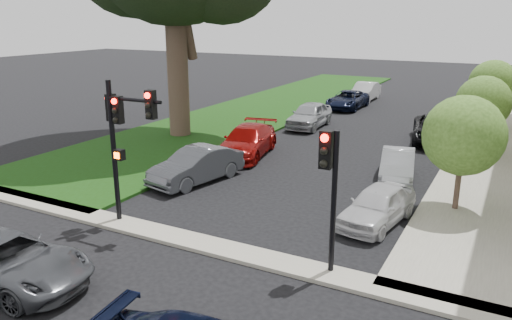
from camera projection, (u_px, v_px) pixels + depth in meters
The scene contains 18 objects.
ground at pixel (169, 277), 13.47m from camera, with size 140.00×140.00×0.00m, color black.
grass_strip at pixel (269, 107), 37.86m from camera, with size 8.00×44.00×0.12m, color #153709.
sidewalk_right at pixel (497, 128), 30.76m from camera, with size 3.50×44.00×0.12m, color #9B9683.
sidewalk_cross at pixel (210, 246), 15.15m from camera, with size 60.00×1.00×0.12m, color #9B9683.
small_tree_a at pixel (464, 136), 17.20m from camera, with size 2.80×2.80×4.20m.
small_tree_b at pixel (483, 103), 24.47m from camera, with size 2.65×2.65×3.98m.
small_tree_c at pixel (493, 83), 30.14m from camera, with size 2.82×2.82×4.23m.
traffic_signal_main at pixel (121, 127), 15.97m from camera, with size 2.35×0.61×4.83m.
traffic_signal_secondary at pixel (330, 176), 12.90m from camera, with size 0.50×0.40×4.01m.
car_cross_near at pixel (6, 261), 12.94m from camera, with size 2.21×4.79×1.33m, color #3F4247.
car_parked_0 at pixel (378, 205), 16.73m from camera, with size 1.54×3.83×1.31m, color silver.
car_parked_1 at pixel (397, 165), 21.31m from camera, with size 1.35×3.86×1.27m, color #999BA0.
car_parked_2 at pixel (436, 130), 27.38m from camera, with size 2.43×5.28×1.47m, color black.
car_parked_5 at pixel (196, 166), 20.90m from camera, with size 1.54×4.41×1.45m, color #3F4247.
car_parked_6 at pixel (247, 141), 24.88m from camera, with size 2.07×5.10×1.48m, color maroon.
car_parked_7 at pixel (309, 115), 31.18m from camera, with size 1.84×4.57×1.56m, color #999BA0.
car_parked_8 at pixel (348, 100), 37.43m from camera, with size 2.22×4.81×1.34m, color black.
car_parked_9 at pixel (365, 92), 40.97m from camera, with size 1.55×4.45×1.47m, color silver.
Camera 1 is at (7.73, -9.54, 6.81)m, focal length 35.00 mm.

